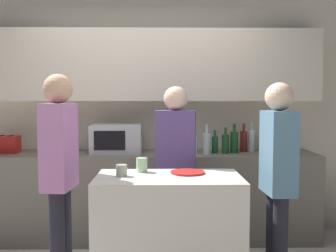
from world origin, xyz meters
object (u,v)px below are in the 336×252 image
at_px(bottle_3, 225,143).
at_px(person_center, 278,171).
at_px(potted_plant, 274,134).
at_px(bottle_0, 195,144).
at_px(microwave, 117,139).
at_px(cup_0, 122,170).
at_px(bottle_2, 215,144).
at_px(bottle_6, 252,140).
at_px(person_left, 176,161).
at_px(bottle_1, 207,143).
at_px(bottle_4, 234,142).
at_px(person_right, 60,164).
at_px(bottle_5, 244,141).
at_px(toaster, 6,144).
at_px(plate_on_island, 188,172).
at_px(cup_1, 142,165).

xyz_separation_m(bottle_3, person_center, (0.20, -1.16, -0.07)).
height_order(potted_plant, bottle_0, potted_plant).
bearing_deg(microwave, cup_0, -82.00).
height_order(bottle_2, cup_0, bottle_2).
xyz_separation_m(microwave, bottle_0, (0.82, -0.02, -0.05)).
height_order(microwave, bottle_6, bottle_6).
relative_size(potted_plant, person_left, 0.25).
relative_size(microwave, cup_0, 6.10).
distance_m(microwave, potted_plant, 1.65).
xyz_separation_m(bottle_2, bottle_6, (0.42, 0.13, 0.03)).
xyz_separation_m(microwave, bottle_1, (0.93, -0.11, -0.03)).
xyz_separation_m(bottle_4, person_right, (-1.52, -1.15, -0.04)).
height_order(bottle_1, bottle_5, bottle_5).
relative_size(bottle_1, bottle_6, 0.95).
xyz_separation_m(microwave, potted_plant, (1.65, 0.00, 0.05)).
distance_m(microwave, person_center, 1.82).
height_order(bottle_4, cup_0, bottle_4).
distance_m(toaster, bottle_5, 2.50).
relative_size(bottle_6, cup_0, 3.73).
height_order(bottle_0, person_center, person_center).
distance_m(microwave, plate_on_island, 1.34).
relative_size(bottle_2, bottle_3, 0.89).
distance_m(plate_on_island, cup_0, 0.50).
relative_size(plate_on_island, cup_0, 3.05).
xyz_separation_m(bottle_0, bottle_6, (0.62, 0.11, 0.03)).
xyz_separation_m(bottle_0, bottle_1, (0.12, -0.09, 0.02)).
xyz_separation_m(bottle_6, person_center, (-0.11, -1.32, -0.09)).
relative_size(potted_plant, bottle_3, 1.46).
distance_m(bottle_1, plate_on_island, 1.08).
bearing_deg(person_center, bottle_5, -2.74).
bearing_deg(bottle_0, bottle_5, 9.05).
bearing_deg(cup_0, microwave, 98.00).
xyz_separation_m(toaster, bottle_6, (2.60, 0.09, 0.03)).
relative_size(bottle_4, bottle_5, 1.01).
relative_size(toaster, cup_1, 2.38).
height_order(cup_1, person_left, person_left).
relative_size(bottle_5, person_right, 0.18).
bearing_deg(person_left, bottle_0, -100.90).
xyz_separation_m(cup_1, person_left, (0.28, 0.39, -0.03)).
bearing_deg(cup_0, bottle_0, 62.55).
bearing_deg(bottle_1, bottle_4, 13.84).
relative_size(bottle_0, plate_on_island, 0.96).
bearing_deg(plate_on_island, bottle_3, 66.87).
bearing_deg(cup_0, bottle_5, 48.41).
relative_size(bottle_0, bottle_4, 0.81).
xyz_separation_m(potted_plant, person_center, (-0.32, -1.23, -0.16)).
bearing_deg(bottle_2, bottle_4, 0.59).
distance_m(bottle_3, cup_0, 1.53).
xyz_separation_m(person_left, person_center, (0.74, -0.53, 0.01)).
bearing_deg(plate_on_island, bottle_6, 58.10).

